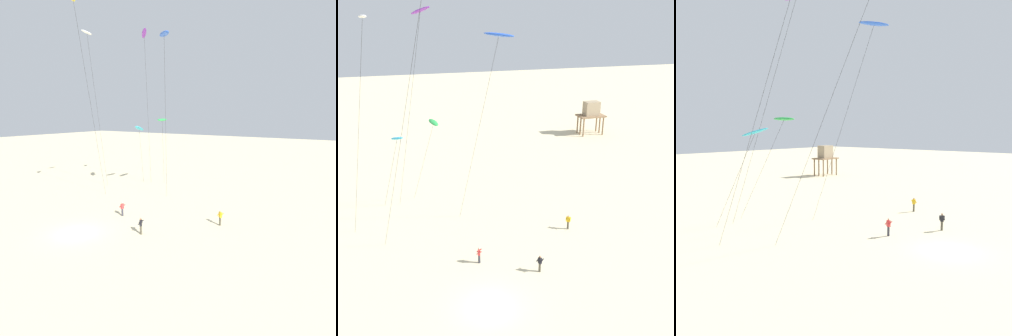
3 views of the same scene
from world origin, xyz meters
The scene contains 10 objects.
ground_plane centered at (0.00, 0.00, 0.00)m, with size 260.00×260.00×0.00m, color beige.
kite_green centered at (-1.68, 17.72, 10.73)m, with size 3.22×5.83×11.02m.
kite_purple centered at (-2.56, 14.83, 21.62)m, with size 4.63×7.14×22.59m.
kite_white centered at (-7.43, 9.38, 21.11)m, with size 4.12×7.20×21.86m.
kite_blue centered at (3.67, 10.21, 19.97)m, with size 4.68×6.90×20.42m.
kite_cyan centered at (-5.67, 17.30, 9.40)m, with size 3.10×5.28×9.97m.
kite_yellow centered at (-3.32, 4.05, 22.68)m, with size 5.79×9.04×23.65m.
kite_flyer_nearest centered at (11.15, 9.53, 0.89)m, with size 0.71×0.70×1.67m.
kite_flyer_middle centered at (5.50, 3.23, 0.89)m, with size 0.69×0.70×1.67m.
kite_flyer_furthest centered at (0.55, 6.09, 0.89)m, with size 0.63×0.64×1.67m.
Camera 1 is at (21.80, -17.19, 11.54)m, focal length 30.22 mm.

